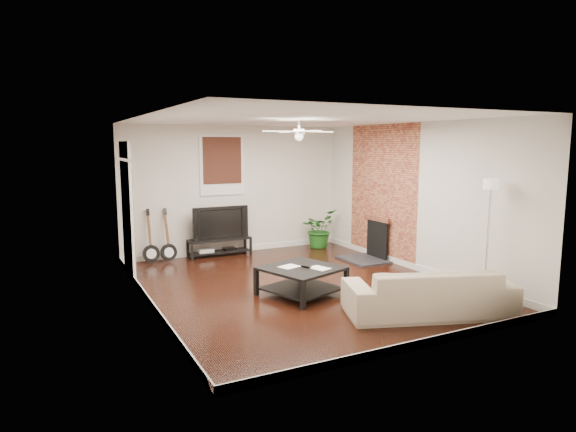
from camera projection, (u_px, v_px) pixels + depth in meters
room at (299, 204)px, 8.26m from camera, size 5.01×6.01×2.81m
brick_accent at (382, 193)px, 10.25m from camera, size 0.02×2.20×2.80m
fireplace at (370, 238)px, 10.26m from camera, size 0.80×1.10×0.92m
window_back at (222, 165)px, 10.67m from camera, size 1.00×0.06×1.30m
door_left at (128, 209)px, 8.87m from camera, size 0.08×1.00×2.50m
tv_stand at (220, 247)px, 10.69m from camera, size 1.37×0.36×0.38m
tv at (219, 222)px, 10.63m from camera, size 1.22×0.16×0.70m
coffee_table at (301, 281)px, 7.90m from camera, size 1.38×1.38×0.46m
sofa at (428, 291)px, 6.97m from camera, size 2.49×1.63×0.68m
floor_lamp at (488, 240)px, 7.53m from camera, size 0.40×0.40×1.89m
potted_plant at (319, 229)px, 11.52m from camera, size 1.05×1.02×0.89m
guitar_left at (150, 236)px, 9.95m from camera, size 0.36×0.26×1.12m
guitar_right at (168, 235)px, 10.08m from camera, size 0.38×0.29×1.12m
ceiling_fan at (299, 132)px, 8.09m from camera, size 1.24×1.24×0.32m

